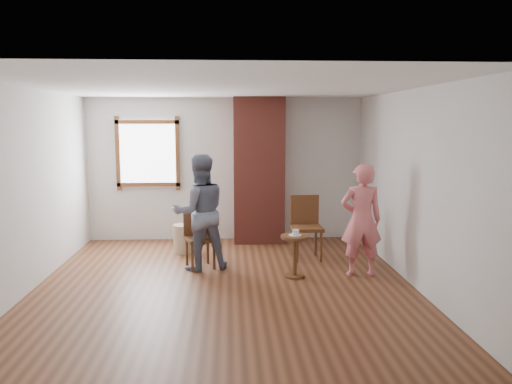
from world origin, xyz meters
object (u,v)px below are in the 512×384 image
(dining_chair_left, at_px, (199,234))
(dining_chair_right, at_px, (306,223))
(man, at_px, (200,212))
(person_pink, at_px, (361,220))
(stoneware_crock, at_px, (184,238))
(side_table, at_px, (295,249))

(dining_chair_left, bearing_deg, dining_chair_right, -5.04)
(man, bearing_deg, person_pink, 153.01)
(dining_chair_left, height_order, man, man)
(stoneware_crock, distance_m, dining_chair_right, 2.05)
(dining_chair_right, distance_m, man, 1.76)
(dining_chair_left, bearing_deg, side_table, -42.52)
(man, bearing_deg, side_table, 144.30)
(dining_chair_left, distance_m, side_table, 1.50)
(side_table, height_order, person_pink, person_pink)
(dining_chair_left, xyz_separation_m, dining_chair_right, (1.68, 0.41, 0.07))
(stoneware_crock, relative_size, dining_chair_right, 0.47)
(stoneware_crock, bearing_deg, side_table, -40.92)
(dining_chair_right, distance_m, person_pink, 1.19)
(side_table, distance_m, man, 1.50)
(dining_chair_left, relative_size, man, 0.51)
(person_pink, bearing_deg, stoneware_crock, -26.47)
(stoneware_crock, relative_size, side_table, 0.78)
(man, bearing_deg, dining_chair_right, -178.14)
(dining_chair_right, bearing_deg, side_table, -109.96)
(dining_chair_right, xyz_separation_m, person_pink, (0.63, -0.98, 0.24))
(dining_chair_right, height_order, person_pink, person_pink)
(dining_chair_left, height_order, dining_chair_right, dining_chair_right)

